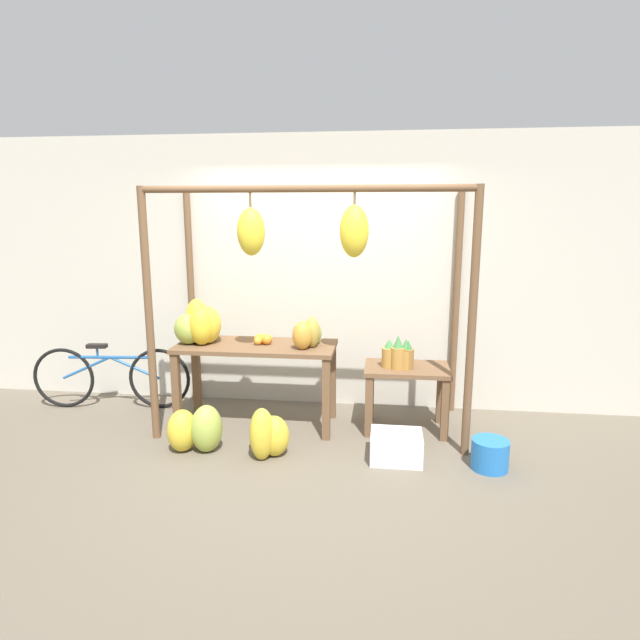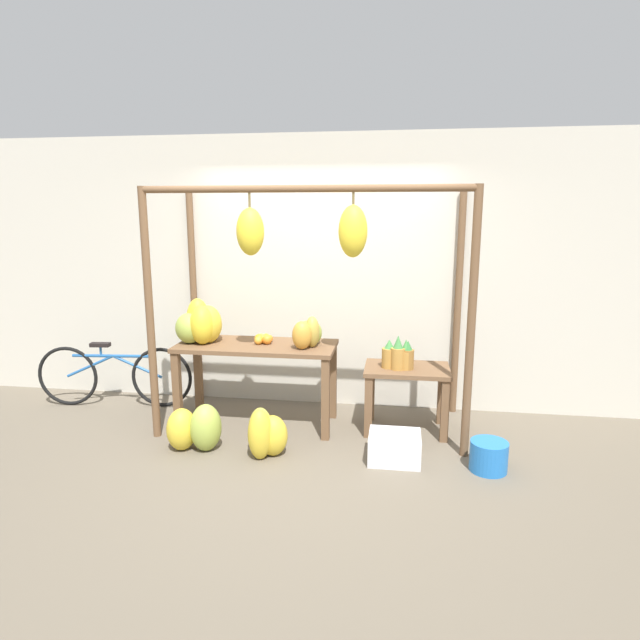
# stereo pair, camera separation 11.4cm
# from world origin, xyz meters

# --- Properties ---
(ground_plane) EXTENTS (20.00, 20.00, 0.00)m
(ground_plane) POSITION_xyz_m (0.00, 0.00, 0.00)
(ground_plane) COLOR #665B4C
(shop_wall_back) EXTENTS (8.00, 0.08, 2.80)m
(shop_wall_back) POSITION_xyz_m (0.00, 1.39, 1.40)
(shop_wall_back) COLOR beige
(shop_wall_back) RESTS_ON ground_plane
(stall_awning) EXTENTS (2.83, 1.18, 2.24)m
(stall_awning) POSITION_xyz_m (0.00, 0.51, 1.56)
(stall_awning) COLOR brown
(stall_awning) RESTS_ON ground_plane
(display_table_main) EXTENTS (1.50, 0.64, 0.80)m
(display_table_main) POSITION_xyz_m (-0.53, 0.69, 0.67)
(display_table_main) COLOR brown
(display_table_main) RESTS_ON ground_plane
(display_table_side) EXTENTS (0.78, 0.52, 0.62)m
(display_table_side) POSITION_xyz_m (0.89, 0.74, 0.47)
(display_table_side) COLOR brown
(display_table_side) RESTS_ON ground_plane
(banana_pile_on_table) EXTENTS (0.51, 0.47, 0.42)m
(banana_pile_on_table) POSITION_xyz_m (-1.06, 0.67, 0.97)
(banana_pile_on_table) COLOR gold
(banana_pile_on_table) RESTS_ON display_table_main
(orange_pile) EXTENTS (0.17, 0.22, 0.10)m
(orange_pile) POSITION_xyz_m (-0.48, 0.72, 0.84)
(orange_pile) COLOR orange
(orange_pile) RESTS_ON display_table_main
(pineapple_cluster) EXTENTS (0.29, 0.17, 0.32)m
(pineapple_cluster) POSITION_xyz_m (0.81, 0.69, 0.74)
(pineapple_cluster) COLOR #B27F38
(pineapple_cluster) RESTS_ON display_table_side
(banana_pile_ground_left) EXTENTS (0.57, 0.38, 0.42)m
(banana_pile_ground_left) POSITION_xyz_m (-0.92, 0.03, 0.20)
(banana_pile_ground_left) COLOR #9EB247
(banana_pile_ground_left) RESTS_ON ground_plane
(banana_pile_ground_right) EXTENTS (0.38, 0.38, 0.43)m
(banana_pile_ground_right) POSITION_xyz_m (-0.29, 0.01, 0.20)
(banana_pile_ground_right) COLOR gold
(banana_pile_ground_right) RESTS_ON ground_plane
(fruit_crate_white) EXTENTS (0.43, 0.36, 0.23)m
(fruit_crate_white) POSITION_xyz_m (0.79, 0.09, 0.12)
(fruit_crate_white) COLOR silver
(fruit_crate_white) RESTS_ON ground_plane
(blue_bucket) EXTENTS (0.30, 0.30, 0.24)m
(blue_bucket) POSITION_xyz_m (1.54, 0.02, 0.12)
(blue_bucket) COLOR blue
(blue_bucket) RESTS_ON ground_plane
(parked_bicycle) EXTENTS (1.65, 0.21, 0.69)m
(parked_bicycle) POSITION_xyz_m (-2.15, 0.94, 0.34)
(parked_bicycle) COLOR black
(parked_bicycle) RESTS_ON ground_plane
(papaya_pile) EXTENTS (0.27, 0.41, 0.29)m
(papaya_pile) POSITION_xyz_m (-0.02, 0.66, 0.93)
(papaya_pile) COLOR #B2993D
(papaya_pile) RESTS_ON display_table_main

